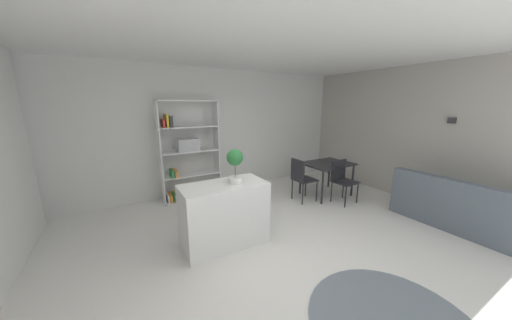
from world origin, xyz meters
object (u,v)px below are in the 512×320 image
dining_table (327,167)px  dining_chair_near (342,177)px  potted_plant_on_island (235,162)px  open_bookshelf (186,151)px  dining_chair_island_side (301,176)px  sofa (461,211)px  kitchen_island (224,214)px

dining_table → dining_chair_near: size_ratio=1.18×
potted_plant_on_island → open_bookshelf: open_bookshelf is taller
dining_chair_island_side → potted_plant_on_island: bearing=113.4°
dining_table → dining_chair_island_side: bearing=179.7°
dining_table → sofa: 2.39m
dining_table → dining_chair_near: 0.45m
potted_plant_on_island → dining_chair_near: (2.60, 0.27, -0.70)m
dining_table → kitchen_island: bearing=-166.6°
potted_plant_on_island → dining_chair_near: potted_plant_on_island is taller
dining_table → dining_chair_near: bearing=-90.7°
kitchen_island → dining_table: size_ratio=1.16×
dining_chair_island_side → open_bookshelf: bearing=58.7°
open_bookshelf → dining_chair_island_side: (2.02, -1.36, -0.51)m
dining_table → sofa: sofa is taller
sofa → dining_chair_near: bearing=24.3°
open_bookshelf → dining_table: (2.76, -1.36, -0.39)m
kitchen_island → open_bookshelf: 2.11m
kitchen_island → dining_chair_island_side: kitchen_island is taller
open_bookshelf → sofa: (3.57, -3.59, -0.77)m
open_bookshelf → dining_chair_near: bearing=-33.1°
open_bookshelf → sofa: size_ratio=1.07×
kitchen_island → open_bookshelf: (0.01, 2.02, 0.60)m
open_bookshelf → dining_chair_near: 3.33m
potted_plant_on_island → sofa: (3.41, -1.52, -0.94)m
potted_plant_on_island → open_bookshelf: size_ratio=0.23×
kitchen_island → open_bookshelf: open_bookshelf is taller
potted_plant_on_island → sofa: bearing=-24.0°
dining_table → dining_chair_island_side: 0.75m
potted_plant_on_island → open_bookshelf: 2.08m
open_bookshelf → kitchen_island: bearing=-90.3°
kitchen_island → potted_plant_on_island: size_ratio=2.46×
kitchen_island → dining_table: bearing=13.4°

